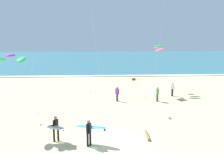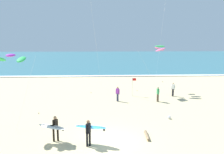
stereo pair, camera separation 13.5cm
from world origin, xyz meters
The scene contains 13 objects.
ground_plane centered at (0.00, 0.00, 0.00)m, with size 160.00×160.00×0.00m, color #CCB789.
ocean_water centered at (0.00, 54.99, 0.04)m, with size 160.00×60.00×0.08m, color #336B7A.
shoreline_foam centered at (0.00, 25.29, 0.09)m, with size 160.00×1.24×0.01m, color white.
surfer_lead centered at (-3.45, 0.14, 1.04)m, with size 1.99×1.31×1.71m.
surfer_trailing centered at (-1.15, -0.36, 1.04)m, with size 2.20×1.29×1.71m.
kite_arc_violet_far centered at (-6.48, 1.86, 5.30)m, with size 2.10×4.72×5.60m.
kite_arc_emerald_high centered at (6.52, 13.85, 5.27)m, with size 3.35×2.55×5.61m.
bystander_green_top centered at (5.43, 9.43, 0.81)m, with size 0.22×0.50×1.59m.
bystander_white_top centered at (7.66, 11.60, 0.81)m, with size 0.40×0.35×1.59m.
bystander_purple_top centered at (1.27, 9.73, 0.81)m, with size 0.39×0.36×1.59m.
lifeguard_flag centered at (3.14, 11.94, 1.27)m, with size 0.45×0.05×2.10m.
beach_ball centered at (5.19, 4.20, 0.14)m, with size 0.28×0.28×0.28m, color white.
driftwood_log centered at (2.69, 0.70, 0.10)m, with size 0.19×0.19×1.47m, color #846B4C.
Camera 1 is at (-0.48, -14.72, 6.86)m, focal length 38.85 mm.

